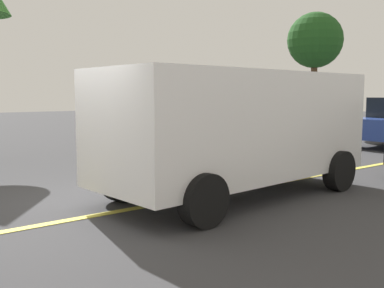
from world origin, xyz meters
name	(u,v)px	position (x,y,z in m)	size (l,w,h in m)	color
ground_plane	(94,216)	(0.00, 0.00, 0.00)	(80.00, 80.00, 0.00)	#38383A
lane_marking_centre	(239,190)	(3.00, 0.00, 0.01)	(28.00, 0.16, 0.01)	#E0D14C
white_van	(238,125)	(2.66, -0.32, 1.27)	(5.33, 2.57, 2.20)	white
car_white_approaching	(245,126)	(6.78, 3.70, 0.84)	(4.65, 2.64, 1.70)	white
tree_left_verge	(315,41)	(13.89, 6.56, 4.15)	(2.45, 2.45, 5.42)	#513823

